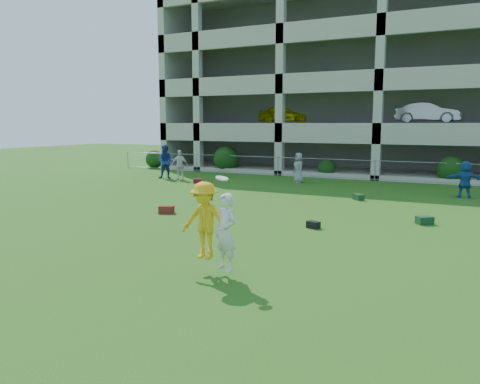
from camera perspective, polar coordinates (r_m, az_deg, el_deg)
The scene contains 14 objects.
ground at distance 10.33m, azimuth -3.56°, elevation -10.19°, with size 100.00×100.00×0.00m, color #235114.
bystander_a at distance 28.27m, azimuth -9.00°, elevation 3.65°, with size 0.98×0.76×2.01m, color navy.
bystander_b at distance 27.50m, azimuth -7.37°, elevation 3.27°, with size 1.02×0.42×1.74m, color silver.
bystander_c at distance 26.14m, azimuth 7.16°, elevation 2.93°, with size 0.81×0.53×1.67m, color gray.
bystander_d at distance 22.99m, azimuth 25.75°, elevation 1.41°, with size 1.53×0.49×1.65m, color #21509B.
bag_red_a at distance 17.40m, azimuth -8.96°, elevation -2.14°, with size 0.55×0.30×0.28m, color #5B0F1C.
bag_black_b at distance 14.98m, azimuth 8.93°, elevation -3.97°, with size 0.40×0.25×0.22m, color black.
bag_green_c at distance 16.53m, azimuth 21.58°, elevation -3.23°, with size 0.50×0.35×0.26m, color #12331C.
bag_red_f at distance 25.98m, azimuth -5.24°, elevation 1.35°, with size 0.45×0.28×0.24m, color maroon.
bag_green_g at distance 20.84m, azimuth 14.23°, elevation -0.60°, with size 0.50×0.30×0.25m, color #133514.
frisbee_contest at distance 10.13m, azimuth -3.67°, elevation -3.84°, with size 1.42×0.63×2.03m.
parking_garage at distance 36.62m, azimuth 18.95°, elevation 12.22°, with size 30.00×14.00×12.00m.
fence at distance 28.05m, azimuth 16.12°, elevation 2.58°, with size 36.06×0.06×1.20m.
shrub_row at distance 28.24m, azimuth 25.67°, elevation 3.95°, with size 34.38×2.52×3.50m.
Camera 1 is at (4.89, -8.49, 3.29)m, focal length 35.00 mm.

